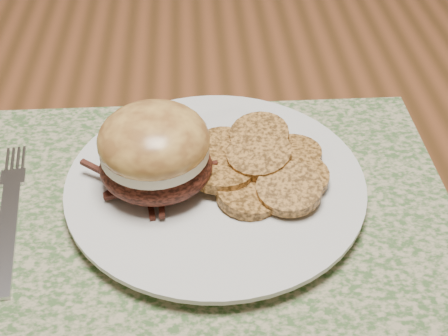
# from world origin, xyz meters

# --- Properties ---
(dining_table) EXTENTS (1.50, 0.90, 0.75)m
(dining_table) POSITION_xyz_m (0.00, 0.00, 0.67)
(dining_table) COLOR brown
(dining_table) RESTS_ON ground
(placemat) EXTENTS (0.45, 0.33, 0.00)m
(placemat) POSITION_xyz_m (-0.07, -0.26, 0.75)
(placemat) COLOR #416132
(placemat) RESTS_ON dining_table
(dinner_plate) EXTENTS (0.26, 0.26, 0.02)m
(dinner_plate) POSITION_xyz_m (-0.07, -0.24, 0.76)
(dinner_plate) COLOR silver
(dinner_plate) RESTS_ON placemat
(pork_sandwich) EXTENTS (0.12, 0.12, 0.08)m
(pork_sandwich) POSITION_xyz_m (-0.12, -0.24, 0.81)
(pork_sandwich) COLOR black
(pork_sandwich) RESTS_ON dinner_plate
(roasted_potatoes) EXTENTS (0.15, 0.15, 0.03)m
(roasted_potatoes) POSITION_xyz_m (-0.02, -0.23, 0.78)
(roasted_potatoes) COLOR #AF7433
(roasted_potatoes) RESTS_ON dinner_plate
(fork) EXTENTS (0.04, 0.19, 0.00)m
(fork) POSITION_xyz_m (-0.25, -0.25, 0.76)
(fork) COLOR #B8B8BF
(fork) RESTS_ON placemat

